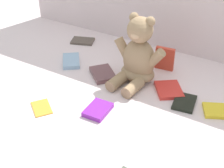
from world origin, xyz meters
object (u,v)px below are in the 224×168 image
at_px(book_case_8, 165,59).
at_px(book_case_10, 184,102).
at_px(book_case_6, 169,90).
at_px(book_case_5, 71,61).
at_px(book_case_3, 42,107).
at_px(book_case_11, 83,41).
at_px(book_case_4, 98,110).
at_px(book_case_2, 103,74).
at_px(teddy_bear, 138,58).
at_px(book_case_7, 219,111).

relative_size(book_case_8, book_case_10, 0.99).
distance_m(book_case_6, book_case_8, 0.18).
bearing_deg(book_case_6, book_case_5, -33.90).
relative_size(book_case_3, book_case_6, 0.81).
xyz_separation_m(book_case_6, book_case_10, (0.08, -0.05, -0.00)).
distance_m(book_case_10, book_case_11, 0.69).
relative_size(book_case_4, book_case_6, 0.88).
bearing_deg(book_case_10, book_case_5, -11.76).
relative_size(book_case_2, book_case_4, 1.19).
bearing_deg(book_case_10, book_case_6, -38.12).
xyz_separation_m(teddy_bear, book_case_6, (0.15, -0.01, -0.10)).
bearing_deg(book_case_11, book_case_4, 20.30).
relative_size(book_case_6, book_case_10, 1.10).
bearing_deg(book_case_7, book_case_4, -85.14).
xyz_separation_m(book_case_4, book_case_10, (0.26, 0.21, -0.00)).
xyz_separation_m(teddy_bear, book_case_3, (-0.22, -0.36, -0.10)).
bearing_deg(book_case_4, book_case_11, -52.10).
height_order(book_case_3, book_case_6, book_case_6).
distance_m(book_case_3, book_case_5, 0.35).
bearing_deg(teddy_bear, book_case_5, -169.48).
bearing_deg(teddy_bear, book_case_4, -89.46).
height_order(book_case_7, book_case_11, book_case_7).
relative_size(book_case_5, book_case_6, 1.05).
bearing_deg(teddy_bear, book_case_10, -8.37).
bearing_deg(book_case_8, book_case_5, -163.61).
distance_m(book_case_2, book_case_3, 0.32).
relative_size(teddy_bear, book_case_11, 2.52).
distance_m(book_case_5, book_case_8, 0.43).
distance_m(book_case_4, book_case_5, 0.39).
bearing_deg(book_case_8, book_case_4, -108.92).
height_order(book_case_4, book_case_6, book_case_4).
bearing_deg(book_case_10, book_case_7, 178.07).
bearing_deg(book_case_5, book_case_11, 73.42).
bearing_deg(book_case_5, book_case_10, -41.02).
xyz_separation_m(book_case_3, book_case_10, (0.46, 0.30, 0.00)).
bearing_deg(book_case_7, book_case_5, -116.68).
distance_m(book_case_3, book_case_7, 0.67).
relative_size(book_case_7, book_case_10, 1.04).
xyz_separation_m(teddy_bear, book_case_10, (0.24, -0.06, -0.10)).
relative_size(book_case_6, book_case_7, 1.06).
distance_m(book_case_5, book_case_6, 0.48).
bearing_deg(book_case_11, book_case_10, 49.37).
bearing_deg(book_case_6, book_case_4, 19.92).
bearing_deg(teddy_bear, book_case_2, -155.41).
bearing_deg(book_case_10, teddy_bear, -22.67).
height_order(book_case_2, book_case_4, book_case_2).
height_order(teddy_bear, book_case_11, teddy_bear).
bearing_deg(teddy_bear, book_case_7, -1.15).
xyz_separation_m(book_case_2, book_case_10, (0.38, -0.01, -0.00)).
height_order(book_case_4, book_case_11, book_case_4).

